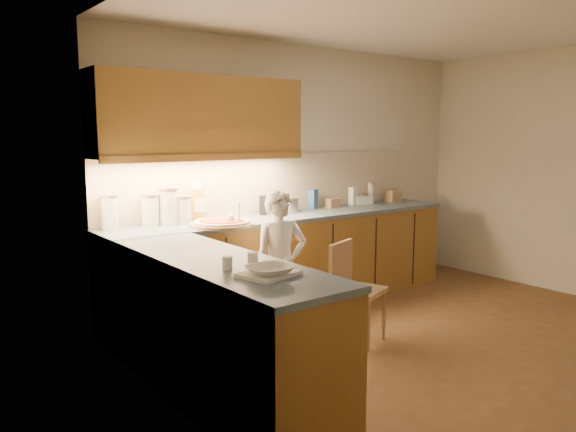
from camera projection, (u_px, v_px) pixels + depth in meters
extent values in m
plane|color=brown|center=(458.00, 348.00, 4.49)|extent=(4.50, 4.50, 0.00)
cube|color=beige|center=(302.00, 172.00, 5.87)|extent=(4.50, 0.04, 2.60)
cube|color=beige|center=(208.00, 210.00, 2.95)|extent=(0.04, 4.00, 2.60)
cube|color=white|center=(474.00, 10.00, 4.12)|extent=(4.50, 4.00, 0.04)
cube|color=olive|center=(291.00, 262.00, 5.54)|extent=(3.75, 0.60, 0.88)
cube|color=olive|center=(221.00, 333.00, 3.57)|extent=(0.60, 2.00, 0.88)
cube|color=#495A68|center=(291.00, 216.00, 5.47)|extent=(3.77, 0.62, 0.04)
cube|color=#495A68|center=(220.00, 263.00, 3.50)|extent=(0.62, 2.02, 0.04)
cube|color=black|center=(161.00, 296.00, 4.38)|extent=(0.02, 0.01, 0.80)
cube|color=black|center=(227.00, 284.00, 4.74)|extent=(0.02, 0.01, 0.80)
cube|color=black|center=(284.00, 273.00, 5.11)|extent=(0.02, 0.01, 0.80)
cube|color=black|center=(333.00, 264.00, 5.47)|extent=(0.02, 0.01, 0.80)
cube|color=black|center=(376.00, 256.00, 5.83)|extent=(0.02, 0.01, 0.80)
cube|color=black|center=(414.00, 249.00, 6.19)|extent=(0.02, 0.01, 0.80)
cube|color=beige|center=(274.00, 183.00, 5.65)|extent=(3.75, 0.02, 0.58)
cube|color=olive|center=(201.00, 116.00, 4.89)|extent=(1.95, 0.35, 0.70)
cube|color=olive|center=(212.00, 157.00, 4.80)|extent=(1.95, 0.02, 0.06)
cylinder|color=#A17850|center=(222.00, 224.00, 4.79)|extent=(0.54, 0.54, 0.02)
cylinder|color=beige|center=(222.00, 222.00, 4.79)|extent=(0.48, 0.48, 0.02)
cylinder|color=#AE3317|center=(222.00, 220.00, 4.79)|extent=(0.38, 0.38, 0.01)
sphere|color=white|center=(231.00, 217.00, 4.79)|extent=(0.07, 0.07, 0.07)
cylinder|color=white|center=(239.00, 214.00, 4.76)|extent=(0.08, 0.12, 0.22)
imported|color=white|center=(280.00, 266.00, 4.62)|extent=(0.52, 0.41, 1.24)
cylinder|color=tan|center=(368.00, 326.00, 4.39)|extent=(0.03, 0.03, 0.41)
cylinder|color=tan|center=(384.00, 315.00, 4.65)|extent=(0.03, 0.03, 0.41)
cylinder|color=tan|center=(333.00, 319.00, 4.56)|extent=(0.03, 0.03, 0.41)
cylinder|color=tan|center=(350.00, 309.00, 4.82)|extent=(0.03, 0.03, 0.41)
cube|color=tan|center=(359.00, 290.00, 4.57)|extent=(0.47, 0.47, 0.04)
cube|color=tan|center=(341.00, 264.00, 4.63)|extent=(0.36, 0.16, 0.37)
imported|color=white|center=(269.00, 271.00, 3.08)|extent=(0.26, 0.26, 0.06)
cylinder|color=silver|center=(110.00, 214.00, 4.56)|extent=(0.14, 0.14, 0.27)
cylinder|color=gray|center=(109.00, 196.00, 4.54)|extent=(0.14, 0.14, 0.02)
cylinder|color=silver|center=(150.00, 211.00, 4.75)|extent=(0.15, 0.15, 0.25)
cylinder|color=gray|center=(150.00, 195.00, 4.73)|extent=(0.16, 0.16, 0.02)
cylinder|color=silver|center=(168.00, 208.00, 4.82)|extent=(0.16, 0.16, 0.30)
cylinder|color=gray|center=(168.00, 189.00, 4.79)|extent=(0.17, 0.17, 0.02)
cylinder|color=silver|center=(183.00, 211.00, 4.88)|extent=(0.14, 0.14, 0.23)
cylinder|color=tan|center=(183.00, 197.00, 4.87)|extent=(0.15, 0.15, 0.02)
cube|color=gold|center=(197.00, 205.00, 5.02)|extent=(0.13, 0.10, 0.29)
cube|color=silver|center=(197.00, 186.00, 4.99)|extent=(0.08, 0.06, 0.05)
cube|color=black|center=(274.00, 204.00, 5.51)|extent=(0.33, 0.27, 0.19)
cube|color=#B2B1B6|center=(272.00, 195.00, 5.46)|extent=(0.08, 0.13, 0.00)
cube|color=#B2B1B6|center=(276.00, 194.00, 5.52)|extent=(0.08, 0.13, 0.00)
cylinder|color=silver|center=(290.00, 205.00, 5.63)|extent=(0.18, 0.18, 0.13)
cylinder|color=silver|center=(290.00, 198.00, 5.62)|extent=(0.19, 0.19, 0.01)
cube|color=#315394|center=(313.00, 199.00, 5.86)|extent=(0.12, 0.11, 0.20)
cube|color=#997752|center=(333.00, 203.00, 5.97)|extent=(0.14, 0.10, 0.10)
cube|color=white|center=(353.00, 196.00, 6.15)|extent=(0.08, 0.08, 0.20)
cube|color=white|center=(361.00, 200.00, 6.26)|extent=(0.22, 0.17, 0.08)
cylinder|color=beige|center=(371.00, 194.00, 6.34)|extent=(0.07, 0.07, 0.22)
cylinder|color=gray|center=(371.00, 183.00, 6.32)|extent=(0.08, 0.08, 0.02)
cube|color=tan|center=(393.00, 196.00, 6.51)|extent=(0.17, 0.14, 0.13)
cube|color=white|center=(268.00, 274.00, 3.09)|extent=(0.35, 0.30, 0.02)
cylinder|color=silver|center=(227.00, 263.00, 3.22)|extent=(0.06, 0.06, 0.08)
cylinder|color=white|center=(253.00, 259.00, 3.32)|extent=(0.06, 0.06, 0.08)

